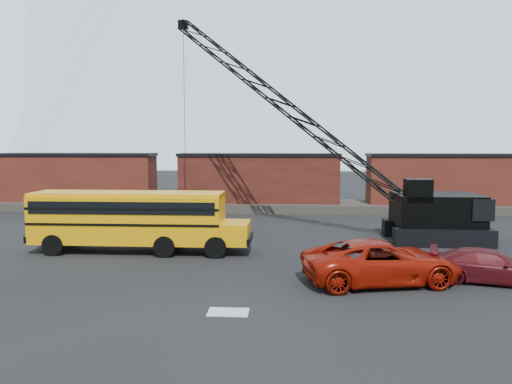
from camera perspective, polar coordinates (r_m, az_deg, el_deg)
ground at (r=21.44m, az=-3.23°, el=-10.02°), size 160.00×160.00×0.00m
gravel_berm at (r=42.90m, az=0.35°, el=-1.60°), size 120.00×5.00×0.70m
boxcar_west_near at (r=46.45m, az=-19.77°, el=1.61°), size 13.70×3.10×4.17m
boxcar_mid at (r=42.66m, az=0.35°, el=1.61°), size 13.70×3.10×4.17m
boxcar_east_near at (r=44.66m, az=21.31°, el=1.41°), size 13.70×3.10×4.17m
snow_patch at (r=17.59m, az=-3.19°, el=-13.54°), size 1.40×0.90×0.02m
school_bus at (r=27.15m, az=-13.66°, el=-2.95°), size 11.65×2.65×3.19m
red_pickup at (r=21.37m, az=14.10°, el=-7.75°), size 6.92×4.24×1.79m
maroon_suv at (r=23.04m, az=25.16°, el=-7.68°), size 5.08×3.11×1.37m
crawler_crane at (r=33.35m, az=3.24°, el=9.88°), size 19.64×9.76×14.81m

